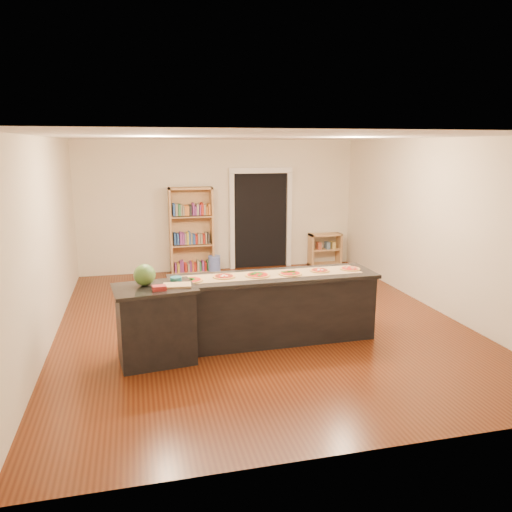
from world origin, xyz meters
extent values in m
cube|color=beige|center=(0.00, 0.00, 1.40)|extent=(6.00, 7.00, 2.80)
cube|color=#53240E|center=(0.00, 0.00, 0.00)|extent=(6.00, 7.00, 0.01)
cube|color=white|center=(0.00, 0.00, 2.80)|extent=(6.00, 7.00, 0.01)
cube|color=black|center=(0.90, 3.48, 1.05)|extent=(1.20, 0.02, 2.10)
cube|color=silver|center=(0.25, 3.44, 1.05)|extent=(0.10, 0.08, 2.10)
cube|color=silver|center=(1.55, 3.44, 1.05)|extent=(0.10, 0.08, 2.10)
cube|color=silver|center=(0.90, 3.44, 2.15)|extent=(1.40, 0.08, 0.12)
cube|color=black|center=(0.01, -0.76, 0.45)|extent=(2.78, 0.69, 0.89)
cube|color=black|center=(0.01, -0.76, 0.92)|extent=(2.86, 0.77, 0.05)
cube|color=black|center=(-1.61, -1.10, 0.47)|extent=(0.90, 0.64, 0.93)
cube|color=black|center=(-1.61, -1.10, 0.96)|extent=(0.99, 0.72, 0.04)
cube|color=tan|center=(-0.65, 3.29, 0.91)|extent=(0.91, 0.33, 1.83)
cube|color=tan|center=(2.37, 3.29, 0.36)|extent=(0.73, 0.31, 0.73)
cylinder|color=#5A72CA|center=(-0.20, 3.16, 0.19)|extent=(0.26, 0.26, 0.38)
cube|color=#93704B|center=(0.01, -0.74, 0.94)|extent=(2.48, 0.48, 0.00)
sphere|color=#144214|center=(-1.72, -1.01, 1.11)|extent=(0.27, 0.27, 0.27)
cube|color=tan|center=(-1.33, -1.14, 0.99)|extent=(0.36, 0.25, 0.02)
cube|color=maroon|center=(-1.55, -1.27, 1.01)|extent=(0.17, 0.13, 0.06)
cylinder|color=#195966|center=(-1.32, -0.91, 1.01)|extent=(0.15, 0.15, 0.06)
cylinder|color=tan|center=(-1.13, -0.82, 0.95)|extent=(0.32, 0.32, 0.02)
cylinder|color=#A5190C|center=(-1.13, -0.82, 0.96)|extent=(0.26, 0.26, 0.00)
cylinder|color=tan|center=(-0.67, -0.73, 0.95)|extent=(0.31, 0.31, 0.02)
cylinder|color=#A5190C|center=(-0.67, -0.73, 0.96)|extent=(0.25, 0.25, 0.00)
cylinder|color=tan|center=(-0.21, -0.77, 0.95)|extent=(0.33, 0.33, 0.02)
cylinder|color=#A5190C|center=(-0.21, -0.77, 0.96)|extent=(0.27, 0.27, 0.00)
cylinder|color=tan|center=(0.24, -0.79, 0.95)|extent=(0.33, 0.33, 0.02)
cylinder|color=#A5190C|center=(0.24, -0.79, 0.96)|extent=(0.27, 0.27, 0.00)
cylinder|color=tan|center=(0.70, -0.73, 0.95)|extent=(0.27, 0.27, 0.02)
cylinder|color=#A5190C|center=(0.70, -0.73, 0.96)|extent=(0.22, 0.22, 0.00)
cylinder|color=tan|center=(1.15, -0.74, 0.95)|extent=(0.31, 0.31, 0.02)
cylinder|color=#A5190C|center=(1.15, -0.74, 0.96)|extent=(0.25, 0.25, 0.00)
camera|label=1|loc=(-1.79, -7.14, 2.68)|focal=35.00mm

